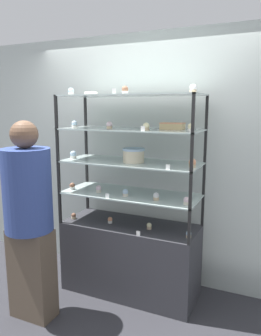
{
  "coord_description": "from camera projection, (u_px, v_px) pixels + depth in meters",
  "views": [
    {
      "loc": [
        1.28,
        -2.8,
        1.85
      ],
      "look_at": [
        0.0,
        0.0,
        1.28
      ],
      "focal_mm": 35.0,
      "sensor_mm": 36.0,
      "label": 1
    }
  ],
  "objects": [
    {
      "name": "cupcake_7",
      "position": [
        156.0,
        196.0,
        2.94
      ],
      "size": [
        0.05,
        0.05,
        0.07
      ],
      "color": "#CCB28C",
      "rests_on": "display_riser_lower"
    },
    {
      "name": "donut_glazed",
      "position": [
        91.0,
        93.0,
        3.12
      ],
      "size": [
        0.13,
        0.13,
        0.03
      ],
      "color": "#EFE5CC",
      "rests_on": "display_riser_top"
    },
    {
      "name": "price_tag_3",
      "position": [
        143.0,
        129.0,
        2.75
      ],
      "size": [
        0.04,
        0.0,
        0.04
      ],
      "color": "white",
      "rests_on": "display_riser_upper"
    },
    {
      "name": "display_riser_lower",
      "position": [
        130.0,
        195.0,
        3.18
      ],
      "size": [
        1.33,
        0.54,
        0.31
      ],
      "color": "black",
      "rests_on": "display_base"
    },
    {
      "name": "cupcake_16",
      "position": [
        125.0,
        90.0,
        2.9
      ],
      "size": [
        0.06,
        0.06,
        0.07
      ],
      "color": "white",
      "rests_on": "display_riser_top"
    },
    {
      "name": "ground_plane",
      "position": [
        130.0,
        290.0,
        3.37
      ],
      "size": [
        20.0,
        20.0,
        0.0
      ],
      "primitive_type": "plane",
      "color": "#2D2D33"
    },
    {
      "name": "cupcake_4",
      "position": [
        72.0,
        186.0,
        3.33
      ],
      "size": [
        0.05,
        0.05,
        0.07
      ],
      "color": "white",
      "rests_on": "display_riser_lower"
    },
    {
      "name": "price_tag_1",
      "position": [
        107.0,
        196.0,
        3.0
      ],
      "size": [
        0.04,
        0.0,
        0.04
      ],
      "color": "white",
      "rests_on": "display_riser_lower"
    },
    {
      "name": "display_riser_middle",
      "position": [
        130.0,
        163.0,
        3.13
      ],
      "size": [
        1.33,
        0.54,
        0.31
      ],
      "color": "black",
      "rests_on": "display_riser_lower"
    },
    {
      "name": "price_tag_0",
      "position": [
        138.0,
        233.0,
        2.93
      ],
      "size": [
        0.04,
        0.0,
        0.04
      ],
      "color": "white",
      "rests_on": "display_base"
    },
    {
      "name": "back_wall",
      "position": [
        147.0,
        160.0,
        3.5
      ],
      "size": [
        8.0,
        0.05,
        2.6
      ],
      "color": "#A8B2AD",
      "rests_on": "ground_plane"
    },
    {
      "name": "cupcake_11",
      "position": [
        74.0,
        124.0,
        3.26
      ],
      "size": [
        0.06,
        0.06,
        0.07
      ],
      "color": "white",
      "rests_on": "display_riser_upper"
    },
    {
      "name": "cupcake_10",
      "position": [
        192.0,
        163.0,
        2.82
      ],
      "size": [
        0.06,
        0.06,
        0.08
      ],
      "color": "#CCB28C",
      "rests_on": "display_riser_middle"
    },
    {
      "name": "display_base",
      "position": [
        130.0,
        258.0,
        3.3
      ],
      "size": [
        1.33,
        0.54,
        0.72
      ],
      "color": "#333338",
      "rests_on": "ground_plane"
    },
    {
      "name": "cupcake_8",
      "position": [
        187.0,
        201.0,
        2.8
      ],
      "size": [
        0.05,
        0.05,
        0.07
      ],
      "color": "beige",
      "rests_on": "display_riser_lower"
    },
    {
      "name": "cupcake_9",
      "position": [
        73.0,
        155.0,
        3.32
      ],
      "size": [
        0.06,
        0.06,
        0.08
      ],
      "color": "white",
      "rests_on": "display_riser_middle"
    },
    {
      "name": "cupcake_6",
      "position": [
        125.0,
        193.0,
        3.07
      ],
      "size": [
        0.05,
        0.05,
        0.07
      ],
      "color": "beige",
      "rests_on": "display_riser_lower"
    },
    {
      "name": "cupcake_0",
      "position": [
        74.0,
        216.0,
        3.38
      ],
      "size": [
        0.05,
        0.05,
        0.06
      ],
      "color": "#CCB28C",
      "rests_on": "display_base"
    },
    {
      "name": "cupcake_14",
      "position": [
        191.0,
        127.0,
        2.74
      ],
      "size": [
        0.06,
        0.06,
        0.07
      ],
      "color": "white",
      "rests_on": "display_riser_upper"
    },
    {
      "name": "cupcake_5",
      "position": [
        99.0,
        189.0,
        3.21
      ],
      "size": [
        0.05,
        0.05,
        0.07
      ],
      "color": "beige",
      "rests_on": "display_riser_lower"
    },
    {
      "name": "cupcake_2",
      "position": [
        149.0,
        226.0,
        3.09
      ],
      "size": [
        0.05,
        0.05,
        0.06
      ],
      "color": "#CCB28C",
      "rests_on": "display_base"
    },
    {
      "name": "price_tag_4",
      "position": [
        114.0,
        91.0,
        2.8
      ],
      "size": [
        0.04,
        0.0,
        0.04
      ],
      "color": "white",
      "rests_on": "display_riser_top"
    },
    {
      "name": "sheet_cake_frosted",
      "position": [
        172.0,
        126.0,
        2.95
      ],
      "size": [
        0.21,
        0.13,
        0.06
      ],
      "color": "#DBBC84",
      "rests_on": "display_riser_upper"
    },
    {
      "name": "cupcake_12",
      "position": [
        109.0,
        125.0,
        3.09
      ],
      "size": [
        0.06,
        0.06,
        0.07
      ],
      "color": "#CCB28C",
      "rests_on": "display_riser_upper"
    },
    {
      "name": "cupcake_15",
      "position": [
        71.0,
        92.0,
        3.2
      ],
      "size": [
        0.06,
        0.06,
        0.07
      ],
      "color": "white",
      "rests_on": "display_riser_top"
    },
    {
      "name": "cupcake_3",
      "position": [
        189.0,
        234.0,
        2.89
      ],
      "size": [
        0.05,
        0.05,
        0.06
      ],
      "color": "#CCB28C",
      "rests_on": "display_base"
    },
    {
      "name": "display_riser_upper",
      "position": [
        130.0,
        131.0,
        3.07
      ],
      "size": [
        1.33,
        0.54,
        0.31
      ],
      "color": "black",
      "rests_on": "display_riser_middle"
    },
    {
      "name": "layer_cake_centerpiece",
      "position": [
        134.0,
        155.0,
        3.07
      ],
      "size": [
        0.21,
        0.21,
        0.13
      ],
      "color": "beige",
      "rests_on": "display_riser_middle"
    },
    {
      "name": "cupcake_17",
      "position": [
        193.0,
        89.0,
        2.68
      ],
      "size": [
        0.06,
        0.06,
        0.07
      ],
      "color": "#CCB28C",
      "rests_on": "display_riser_top"
    },
    {
      "name": "cupcake_13",
      "position": [
        146.0,
        127.0,
        2.86
      ],
      "size": [
        0.06,
        0.06,
        0.07
      ],
      "color": "#CCB28C",
      "rests_on": "display_riser_upper"
    },
    {
      "name": "display_riser_top",
      "position": [
        130.0,
        97.0,
        3.01
      ],
      "size": [
        1.33,
        0.54,
        0.31
      ],
      "color": "black",
      "rests_on": "display_riser_upper"
    },
    {
      "name": "customer_figure",
      "position": [
        29.0,
        216.0,
        2.8
      ],
      "size": [
        0.41,
        0.41,
        1.75
      ],
      "color": "brown",
      "rests_on": "ground_plane"
    },
    {
      "name": "price_tag_2",
      "position": [
        168.0,
        167.0,
        2.71
      ],
      "size": [
        0.04,
        0.0,
        0.04
      ],
      "color": "white",
      "rests_on": "display_riser_middle"
    },
    {
      "name": "cupcake_1",
      "position": [
        110.0,
        220.0,
        3.25
      ],
      "size": [
        0.05,
        0.05,
        0.06
      ],
      "color": "white",
      "rests_on": "display_base"
    }
  ]
}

